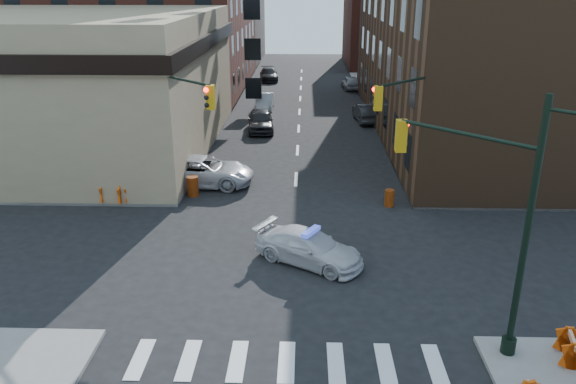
# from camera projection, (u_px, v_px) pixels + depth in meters

# --- Properties ---
(ground) EXTENTS (140.00, 140.00, 0.00)m
(ground) POSITION_uv_depth(u_px,v_px,m) (292.00, 259.00, 23.43)
(ground) COLOR black
(ground) RESTS_ON ground
(sidewalk_nw) EXTENTS (34.00, 54.50, 0.15)m
(sidewalk_nw) POSITION_uv_depth(u_px,v_px,m) (65.00, 99.00, 54.69)
(sidewalk_nw) COLOR gray
(sidewalk_nw) RESTS_ON ground
(sidewalk_ne) EXTENTS (34.00, 54.50, 0.15)m
(sidewalk_ne) POSITION_uv_depth(u_px,v_px,m) (541.00, 102.00, 53.38)
(sidewalk_ne) COLOR gray
(sidewalk_ne) RESTS_ON ground
(bank_building) EXTENTS (22.00, 22.00, 9.00)m
(bank_building) POSITION_uv_depth(u_px,v_px,m) (46.00, 82.00, 37.76)
(bank_building) COLOR tan
(bank_building) RESTS_ON ground
(commercial_row_ne) EXTENTS (14.00, 34.00, 14.00)m
(commercial_row_ne) POSITION_uv_depth(u_px,v_px,m) (474.00, 37.00, 41.63)
(commercial_row_ne) COLOR #49301D
(commercial_row_ne) RESTS_ON ground
(filler_nw) EXTENTS (20.00, 18.00, 16.00)m
(filler_nw) POSITION_uv_depth(u_px,v_px,m) (189.00, 3.00, 79.05)
(filler_nw) COLOR brown
(filler_nw) RESTS_ON ground
(filler_ne) EXTENTS (16.00, 16.00, 12.00)m
(filler_ne) POSITION_uv_depth(u_px,v_px,m) (407.00, 20.00, 75.16)
(filler_ne) COLOR #5A261C
(filler_ne) RESTS_ON ground
(signal_pole_se) EXTENTS (5.40, 5.27, 8.00)m
(signal_pole_se) POSITION_uv_depth(u_px,v_px,m) (493.00, 208.00, 16.47)
(signal_pole_se) COLOR black
(signal_pole_se) RESTS_ON sidewalk_se
(signal_pole_nw) EXTENTS (3.58, 3.67, 8.00)m
(signal_pole_nw) POSITION_uv_depth(u_px,v_px,m) (174.00, 125.00, 27.06)
(signal_pole_nw) COLOR black
(signal_pole_nw) RESTS_ON sidewalk_nw
(signal_pole_ne) EXTENTS (3.67, 3.58, 8.00)m
(signal_pole_ne) POSITION_uv_depth(u_px,v_px,m) (417.00, 127.00, 26.74)
(signal_pole_ne) COLOR black
(signal_pole_ne) RESTS_ON sidewalk_ne
(tree_ne_near) EXTENTS (3.00, 3.00, 4.85)m
(tree_ne_near) POSITION_uv_depth(u_px,v_px,m) (390.00, 76.00, 46.30)
(tree_ne_near) COLOR black
(tree_ne_near) RESTS_ON sidewalk_ne
(tree_ne_far) EXTENTS (3.00, 3.00, 4.85)m
(tree_ne_far) POSITION_uv_depth(u_px,v_px,m) (379.00, 63.00, 53.78)
(tree_ne_far) COLOR black
(tree_ne_far) RESTS_ON sidewalk_ne
(police_car) EXTENTS (4.94, 3.96, 1.34)m
(police_car) POSITION_uv_depth(u_px,v_px,m) (309.00, 247.00, 22.91)
(police_car) COLOR silver
(police_car) RESTS_ON ground
(pickup) EXTENTS (6.01, 3.05, 1.63)m
(pickup) POSITION_uv_depth(u_px,v_px,m) (202.00, 171.00, 31.67)
(pickup) COLOR silver
(pickup) RESTS_ON ground
(parked_car_wnear) EXTENTS (2.32, 4.88, 1.61)m
(parked_car_wnear) POSITION_uv_depth(u_px,v_px,m) (261.00, 121.00, 43.11)
(parked_car_wnear) COLOR black
(parked_car_wnear) RESTS_ON ground
(parked_car_wfar) EXTENTS (1.53, 4.27, 1.40)m
(parked_car_wfar) POSITION_uv_depth(u_px,v_px,m) (265.00, 102.00, 50.41)
(parked_car_wfar) COLOR #999BA1
(parked_car_wfar) RESTS_ON ground
(parked_car_wdeep) EXTENTS (2.49, 5.00, 1.40)m
(parked_car_wdeep) POSITION_uv_depth(u_px,v_px,m) (269.00, 74.00, 65.06)
(parked_car_wdeep) COLOR black
(parked_car_wdeep) RESTS_ON ground
(parked_car_enear) EXTENTS (2.03, 4.67, 1.49)m
(parked_car_enear) POSITION_uv_depth(u_px,v_px,m) (366.00, 113.00, 45.92)
(parked_car_enear) COLOR black
(parked_car_enear) RESTS_ON ground
(parked_car_efar) EXTENTS (2.06, 4.28, 1.41)m
(parked_car_efar) POSITION_uv_depth(u_px,v_px,m) (351.00, 82.00, 59.86)
(parked_car_efar) COLOR #93969B
(parked_car_efar) RESTS_ON ground
(pedestrian_a) EXTENTS (0.69, 0.53, 1.69)m
(pedestrian_a) POSITION_uv_depth(u_px,v_px,m) (120.00, 171.00, 31.04)
(pedestrian_a) COLOR black
(pedestrian_a) RESTS_ON sidewalk_nw
(pedestrian_b) EXTENTS (0.98, 0.83, 1.79)m
(pedestrian_b) POSITION_uv_depth(u_px,v_px,m) (74.00, 172.00, 30.78)
(pedestrian_b) COLOR black
(pedestrian_b) RESTS_ON sidewalk_nw
(pedestrian_c) EXTENTS (1.12, 0.57, 1.83)m
(pedestrian_c) POSITION_uv_depth(u_px,v_px,m) (99.00, 181.00, 29.33)
(pedestrian_c) COLOR black
(pedestrian_c) RESTS_ON sidewalk_nw
(barrel_road) EXTENTS (0.54, 0.54, 0.88)m
(barrel_road) POSITION_uv_depth(u_px,v_px,m) (389.00, 198.00, 28.75)
(barrel_road) COLOR #EB590B
(barrel_road) RESTS_ON ground
(barrel_bank) EXTENTS (0.80, 0.80, 1.09)m
(barrel_bank) POSITION_uv_depth(u_px,v_px,m) (193.00, 186.00, 30.09)
(barrel_bank) COLOR red
(barrel_bank) RESTS_ON ground
(barricade_se_a) EXTENTS (0.80, 1.23, 0.85)m
(barricade_se_a) POSITION_uv_depth(u_px,v_px,m) (570.00, 348.00, 16.77)
(barricade_se_a) COLOR #F0310B
(barricade_se_a) RESTS_ON sidewalk_se
(barricade_nw_a) EXTENTS (1.30, 0.87, 0.89)m
(barricade_nw_a) POSITION_uv_depth(u_px,v_px,m) (122.00, 193.00, 29.03)
(barricade_nw_a) COLOR red
(barricade_nw_a) RESTS_ON sidewalk_nw
(barricade_nw_b) EXTENTS (1.35, 0.79, 0.96)m
(barricade_nw_b) POSITION_uv_depth(u_px,v_px,m) (113.00, 194.00, 28.81)
(barricade_nw_b) COLOR orange
(barricade_nw_b) RESTS_ON sidewalk_nw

